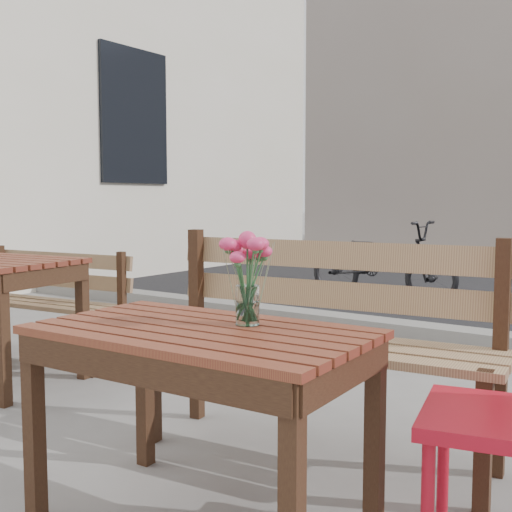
{
  "coord_description": "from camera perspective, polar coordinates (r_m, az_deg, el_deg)",
  "views": [
    {
      "loc": [
        1.36,
        -1.78,
        1.1
      ],
      "look_at": [
        0.14,
        -0.0,
        0.9
      ],
      "focal_mm": 45.0,
      "sensor_mm": 36.0,
      "label": 1
    }
  ],
  "objects": [
    {
      "name": "main_vase",
      "position": [
        2.13,
        -0.77,
        -0.97
      ],
      "size": [
        0.17,
        0.17,
        0.31
      ],
      "color": "white",
      "rests_on": "main_table"
    },
    {
      "name": "second_bench",
      "position": [
        4.59,
        -17.79,
        -2.97
      ],
      "size": [
        1.27,
        0.5,
        0.77
      ],
      "rotation": [
        0.0,
        0.0,
        0.11
      ],
      "color": "#886346",
      "rests_on": "ground"
    },
    {
      "name": "main_table",
      "position": [
        2.14,
        -4.94,
        -9.27
      ],
      "size": [
        1.12,
        0.68,
        0.67
      ],
      "rotation": [
        0.0,
        0.0,
        0.04
      ],
      "color": "maroon",
      "rests_on": "ground"
    },
    {
      "name": "ground",
      "position": [
        2.49,
        -2.71,
        -20.95
      ],
      "size": [
        80.0,
        80.0,
        0.0
      ],
      "primitive_type": "plane",
      "color": "slate",
      "rests_on": "ground"
    },
    {
      "name": "bicycle",
      "position": [
        6.93,
        11.14,
        -0.43
      ],
      "size": [
        1.67,
        0.6,
        0.87
      ],
      "primitive_type": "imported",
      "rotation": [
        0.0,
        0.0,
        1.55
      ],
      "color": "black",
      "rests_on": "ground"
    },
    {
      "name": "main_bench",
      "position": [
        2.79,
        6.0,
        -5.44
      ],
      "size": [
        1.6,
        0.63,
        0.97
      ],
      "rotation": [
        0.0,
        0.0,
        0.11
      ],
      "color": "#886346",
      "rests_on": "ground"
    }
  ]
}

